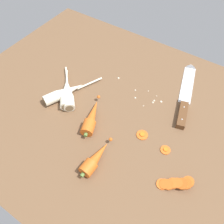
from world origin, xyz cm
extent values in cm
cube|color=brown|center=(0.00, 0.00, -2.00)|extent=(120.00, 90.00, 4.00)
cube|color=silver|center=(16.61, 26.62, 0.25)|extent=(9.58, 20.45, 0.50)
cone|color=silver|center=(13.62, 37.41, 0.25)|extent=(4.62, 3.95, 3.96)
cube|color=silver|center=(19.28, 16.98, 1.10)|extent=(3.37, 2.71, 2.20)
cube|color=brown|center=(21.02, 10.72, 1.10)|extent=(5.64, 11.35, 2.20)
sphere|color=silver|center=(20.27, 13.42, 2.20)|extent=(0.50, 0.50, 0.50)
sphere|color=silver|center=(21.77, 8.02, 2.20)|extent=(0.50, 0.50, 0.50)
cylinder|color=#D6601E|center=(-2.79, -12.05, 2.10)|extent=(5.65, 6.00, 4.20)
cone|color=#D6601E|center=(-4.86, -6.65, 2.10)|extent=(7.87, 12.23, 3.99)
sphere|color=#D6601E|center=(-7.69, 0.70, 2.10)|extent=(1.20, 1.20, 1.20)
cylinder|color=#5B7F3D|center=(-1.71, -14.86, 2.10)|extent=(1.48, 1.36, 1.20)
cylinder|color=#D6601E|center=(5.79, -23.47, 2.10)|extent=(4.26, 4.18, 4.20)
cone|color=#D6601E|center=(5.86, -18.53, 2.10)|extent=(4.13, 9.94, 3.99)
sphere|color=#D6601E|center=(5.95, -11.80, 2.10)|extent=(1.20, 1.20, 1.20)
cylinder|color=#5B7F3D|center=(5.75, -26.13, 2.10)|extent=(1.21, 1.02, 1.20)
cylinder|color=silver|center=(-15.03, -7.31, 2.00)|extent=(6.55, 6.58, 4.00)
cone|color=silver|center=(-20.14, -2.02, 2.00)|extent=(9.26, 9.41, 3.80)
cylinder|color=silver|center=(-25.36, 3.40, 1.10)|extent=(7.57, 7.81, 0.70)
cylinder|color=#7A6647|center=(-13.20, -9.21, 2.00)|extent=(2.22, 2.16, 2.80)
cylinder|color=silver|center=(-16.09, -7.82, 2.00)|extent=(6.08, 6.17, 4.00)
cone|color=silver|center=(-20.24, -2.77, 2.00)|extent=(8.24, 8.87, 3.80)
cylinder|color=silver|center=(-24.49, 2.40, 1.10)|extent=(6.28, 7.43, 0.70)
cylinder|color=#7A6647|center=(-14.60, -9.63, 2.00)|extent=(2.35, 2.01, 2.80)
cylinder|color=silver|center=(-21.59, -9.19, 2.00)|extent=(5.94, 6.75, 4.00)
cone|color=silver|center=(-18.42, -2.08, 2.00)|extent=(7.54, 10.65, 3.80)
cylinder|color=silver|center=(-15.16, 5.21, 1.10)|extent=(5.04, 10.13, 0.70)
cylinder|color=#7A6647|center=(-22.74, -11.74, 2.00)|extent=(2.68, 1.42, 2.80)
cylinder|color=#D6601E|center=(26.02, -15.15, 0.35)|extent=(3.31, 3.31, 0.70)
cylinder|color=#D6601E|center=(26.63, -14.88, 0.60)|extent=(3.23, 3.08, 2.00)
cylinder|color=#D6601E|center=(27.61, -14.51, 0.84)|extent=(3.33, 3.18, 2.09)
cylinder|color=#D6601E|center=(28.52, -13.57, 1.09)|extent=(3.41, 3.24, 2.19)
cylinder|color=#D6601E|center=(28.86, -13.37, 1.33)|extent=(3.13, 3.03, 1.75)
cylinder|color=#D6601E|center=(29.61, -12.98, 1.57)|extent=(3.14, 3.02, 1.87)
cylinder|color=#D6601E|center=(30.78, -12.55, 1.82)|extent=(3.61, 3.36, 2.58)
cylinder|color=#D6601E|center=(31.62, -12.01, 2.06)|extent=(3.57, 3.35, 2.46)
cylinder|color=#D6601E|center=(31.98, -11.27, 2.31)|extent=(3.37, 3.26, 1.82)
cylinder|color=#D6601E|center=(22.01, -4.46, 0.35)|extent=(3.25, 3.25, 0.70)
cylinder|color=orange|center=(22.01, -4.46, 0.62)|extent=(1.36, 1.36, 0.16)
cylinder|color=#D6601E|center=(13.12, -3.64, 0.35)|extent=(3.84, 3.84, 0.70)
cylinder|color=orange|center=(13.12, -3.64, 0.62)|extent=(1.61, 1.61, 0.16)
sphere|color=beige|center=(-7.93, 14.69, 0.44)|extent=(0.88, 0.88, 0.88)
sphere|color=beige|center=(9.25, 14.62, 0.21)|extent=(0.43, 0.43, 0.43)
sphere|color=beige|center=(5.41, 15.15, 0.22)|extent=(0.45, 0.45, 0.45)
sphere|color=beige|center=(7.39, 7.65, 0.21)|extent=(0.41, 0.41, 0.41)
sphere|color=beige|center=(9.52, 10.95, 0.38)|extent=(0.75, 0.75, 0.75)
sphere|color=beige|center=(11.90, 12.98, 0.44)|extent=(0.89, 0.89, 0.89)
sphere|color=beige|center=(9.50, 11.98, 0.38)|extent=(0.77, 0.77, 0.77)
sphere|color=beige|center=(1.00, 12.73, 0.30)|extent=(0.61, 0.61, 0.61)
sphere|color=beige|center=(2.97, 9.31, 0.35)|extent=(0.69, 0.69, 0.69)
camera|label=1|loc=(27.56, -43.63, 66.66)|focal=37.62mm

